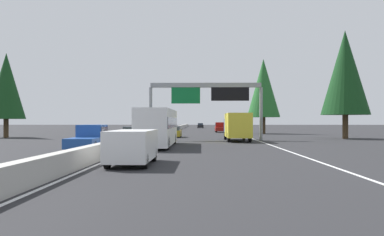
{
  "coord_description": "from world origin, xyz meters",
  "views": [
    {
      "loc": [
        -2.23,
        -5.34,
        2.16
      ],
      "look_at": [
        65.86,
        -3.84,
        2.63
      ],
      "focal_mm": 38.32,
      "sensor_mm": 36.0,
      "label": 1
    }
  ],
  "objects_px": {
    "minivan_distant_b": "(132,145)",
    "box_truck_near_center": "(237,126)",
    "oncoming_far": "(90,138)",
    "sign_gantry_overhead": "(207,95)",
    "conifer_right_near": "(345,73)",
    "conifer_right_mid": "(263,88)",
    "conifer_left_near": "(6,86)",
    "sedan_mid_left": "(174,132)",
    "sedan_far_right": "(200,126)",
    "pickup_distant_a": "(221,127)",
    "bus_far_center": "(158,126)",
    "oncoming_near": "(131,133)"
  },
  "relations": [
    {
      "from": "bus_far_center",
      "to": "conifer_right_mid",
      "type": "relative_size",
      "value": 0.91
    },
    {
      "from": "pickup_distant_a",
      "to": "conifer_right_mid",
      "type": "relative_size",
      "value": 0.45
    },
    {
      "from": "oncoming_near",
      "to": "conifer_right_mid",
      "type": "distance_m",
      "value": 28.37
    },
    {
      "from": "conifer_left_near",
      "to": "bus_far_center",
      "type": "bearing_deg",
      "value": -129.68
    },
    {
      "from": "box_truck_near_center",
      "to": "sedan_far_right",
      "type": "distance_m",
      "value": 78.18
    },
    {
      "from": "sedan_mid_left",
      "to": "oncoming_far",
      "type": "bearing_deg",
      "value": 168.74
    },
    {
      "from": "bus_far_center",
      "to": "minivan_distant_b",
      "type": "bearing_deg",
      "value": -179.0
    },
    {
      "from": "sedan_far_right",
      "to": "conifer_left_near",
      "type": "relative_size",
      "value": 0.4
    },
    {
      "from": "sedan_mid_left",
      "to": "conifer_left_near",
      "type": "relative_size",
      "value": 0.4
    },
    {
      "from": "sedan_mid_left",
      "to": "bus_far_center",
      "type": "bearing_deg",
      "value": 179.69
    },
    {
      "from": "conifer_right_near",
      "to": "conifer_left_near",
      "type": "bearing_deg",
      "value": 86.85
    },
    {
      "from": "box_truck_near_center",
      "to": "sedan_far_right",
      "type": "bearing_deg",
      "value": 2.94
    },
    {
      "from": "sign_gantry_overhead",
      "to": "sedan_far_right",
      "type": "xyz_separation_m",
      "value": [
        76.35,
        0.85,
        -4.4
      ]
    },
    {
      "from": "sedan_mid_left",
      "to": "oncoming_far",
      "type": "distance_m",
      "value": 23.98
    },
    {
      "from": "oncoming_far",
      "to": "minivan_distant_b",
      "type": "bearing_deg",
      "value": 25.9
    },
    {
      "from": "sedan_far_right",
      "to": "oncoming_near",
      "type": "bearing_deg",
      "value": 173.6
    },
    {
      "from": "box_truck_near_center",
      "to": "oncoming_near",
      "type": "distance_m",
      "value": 13.2
    },
    {
      "from": "oncoming_near",
      "to": "conifer_left_near",
      "type": "distance_m",
      "value": 18.14
    },
    {
      "from": "oncoming_near",
      "to": "conifer_right_mid",
      "type": "bearing_deg",
      "value": 136.75
    },
    {
      "from": "sign_gantry_overhead",
      "to": "oncoming_far",
      "type": "xyz_separation_m",
      "value": [
        -15.59,
        8.9,
        -4.17
      ]
    },
    {
      "from": "bus_far_center",
      "to": "oncoming_near",
      "type": "height_order",
      "value": "bus_far_center"
    },
    {
      "from": "pickup_distant_a",
      "to": "conifer_left_near",
      "type": "bearing_deg",
      "value": 131.65
    },
    {
      "from": "box_truck_near_center",
      "to": "bus_far_center",
      "type": "distance_m",
      "value": 12.11
    },
    {
      "from": "sedan_mid_left",
      "to": "conifer_right_near",
      "type": "height_order",
      "value": "conifer_right_near"
    },
    {
      "from": "sign_gantry_overhead",
      "to": "conifer_left_near",
      "type": "height_order",
      "value": "conifer_left_near"
    },
    {
      "from": "sign_gantry_overhead",
      "to": "minivan_distant_b",
      "type": "relative_size",
      "value": 2.54
    },
    {
      "from": "sign_gantry_overhead",
      "to": "minivan_distant_b",
      "type": "distance_m",
      "value": 26.18
    },
    {
      "from": "sedan_mid_left",
      "to": "oncoming_near",
      "type": "bearing_deg",
      "value": 134.39
    },
    {
      "from": "sedan_far_right",
      "to": "oncoming_far",
      "type": "xyz_separation_m",
      "value": [
        -91.93,
        8.05,
        0.23
      ]
    },
    {
      "from": "oncoming_far",
      "to": "bus_far_center",
      "type": "bearing_deg",
      "value": 133.46
    },
    {
      "from": "sign_gantry_overhead",
      "to": "conifer_right_near",
      "type": "height_order",
      "value": "conifer_right_near"
    },
    {
      "from": "pickup_distant_a",
      "to": "minivan_distant_b",
      "type": "bearing_deg",
      "value": 173.01
    },
    {
      "from": "sedan_far_right",
      "to": "conifer_left_near",
      "type": "height_order",
      "value": "conifer_left_near"
    },
    {
      "from": "conifer_right_mid",
      "to": "conifer_left_near",
      "type": "bearing_deg",
      "value": 114.99
    },
    {
      "from": "oncoming_far",
      "to": "conifer_right_mid",
      "type": "bearing_deg",
      "value": 154.29
    },
    {
      "from": "minivan_distant_b",
      "to": "conifer_right_near",
      "type": "height_order",
      "value": "conifer_right_near"
    },
    {
      "from": "minivan_distant_b",
      "to": "box_truck_near_center",
      "type": "relative_size",
      "value": 0.59
    },
    {
      "from": "minivan_distant_b",
      "to": "oncoming_far",
      "type": "xyz_separation_m",
      "value": [
        9.94,
        4.83,
        -0.04
      ]
    },
    {
      "from": "sedan_far_right",
      "to": "bus_far_center",
      "type": "xyz_separation_m",
      "value": [
        -87.6,
        3.47,
        1.03
      ]
    },
    {
      "from": "conifer_right_mid",
      "to": "sedan_mid_left",
      "type": "bearing_deg",
      "value": 137.52
    },
    {
      "from": "sedan_far_right",
      "to": "oncoming_near",
      "type": "height_order",
      "value": "same"
    },
    {
      "from": "sedan_mid_left",
      "to": "conifer_right_mid",
      "type": "bearing_deg",
      "value": -42.48
    },
    {
      "from": "oncoming_far",
      "to": "conifer_right_near",
      "type": "height_order",
      "value": "conifer_right_near"
    },
    {
      "from": "conifer_right_mid",
      "to": "conifer_left_near",
      "type": "distance_m",
      "value": 39.32
    },
    {
      "from": "pickup_distant_a",
      "to": "conifer_right_mid",
      "type": "bearing_deg",
      "value": -143.26
    },
    {
      "from": "box_truck_near_center",
      "to": "oncoming_far",
      "type": "distance_m",
      "value": 18.38
    },
    {
      "from": "sign_gantry_overhead",
      "to": "conifer_left_near",
      "type": "relative_size",
      "value": 1.16
    },
    {
      "from": "sedan_far_right",
      "to": "oncoming_near",
      "type": "xyz_separation_m",
      "value": [
        -73.16,
        8.21,
        0.0
      ]
    },
    {
      "from": "pickup_distant_a",
      "to": "conifer_left_near",
      "type": "distance_m",
      "value": 39.05
    },
    {
      "from": "sedan_mid_left",
      "to": "conifer_right_mid",
      "type": "height_order",
      "value": "conifer_right_mid"
    }
  ]
}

